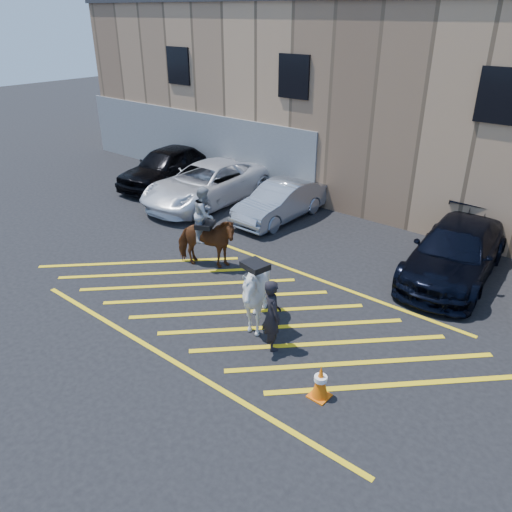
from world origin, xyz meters
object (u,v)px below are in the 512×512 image
Objects in this scene: mounted_bay at (206,236)px; saddled_white at (255,294)px; car_silver_sedan at (280,202)px; car_black_suv at (167,166)px; handler at (272,315)px; traffic_cone at (320,382)px; car_white_pickup at (207,184)px; car_blue_suv at (455,252)px.

mounted_bay is 3.44m from saddled_white.
car_silver_sedan is 4.34m from mounted_bay.
saddled_white is at bearing -39.23° from car_black_suv.
mounted_bay reaches higher than saddled_white.
handler is 2.28× the size of traffic_cone.
car_black_suv reaches higher than car_white_pickup.
saddled_white reaches higher than car_white_pickup.
car_black_suv is at bearing 148.76° from saddled_white.
handler reaches higher than car_white_pickup.
car_blue_suv is 2.62× the size of saddled_white.
handler is 0.82m from saddled_white.
car_white_pickup is 11.28m from traffic_cone.
car_white_pickup is at bearing 141.84° from saddled_white.
car_black_suv reaches higher than car_silver_sedan.
saddled_white is (9.69, -5.88, 0.12)m from car_black_suv.
car_silver_sedan is at bearing -8.66° from car_black_suv.
saddled_white is (-0.74, 0.33, 0.10)m from handler.
car_silver_sedan is 5.45× the size of traffic_cone.
traffic_cone is at bearing -96.81° from car_blue_suv.
saddled_white is 2.70m from traffic_cone.
car_black_suv is 0.94× the size of car_blue_suv.
car_silver_sedan is at bearing -21.45° from handler.
car_black_suv is 11.33m from saddled_white.
car_blue_suv is at bearing 88.56° from traffic_cone.
handler is 0.86× the size of saddled_white.
handler is at bearing -38.73° from car_black_suv.
car_silver_sedan is 2.39× the size of handler.
car_blue_suv is at bearing 64.67° from saddled_white.
car_white_pickup is 1.08× the size of car_blue_suv.
handler is at bearing -23.79° from saddled_white.
mounted_bay is (-3.83, 1.84, 0.15)m from handler.
car_blue_suv is 6.96m from mounted_bay.
car_white_pickup is at bearing -4.11° from handler.
car_silver_sedan is 6.87m from saddled_white.
car_white_pickup is 7.54× the size of traffic_cone.
saddled_white is at bearing -57.02° from car_silver_sedan.
handler is at bearing -53.58° from car_silver_sedan.
traffic_cone is at bearing -37.55° from car_black_suv.
car_silver_sedan is 6.28m from car_blue_suv.
traffic_cone is at bearing -35.94° from car_white_pickup.
car_black_suv is 13.96m from traffic_cone.
car_black_suv is 1.97× the size of mounted_bay.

